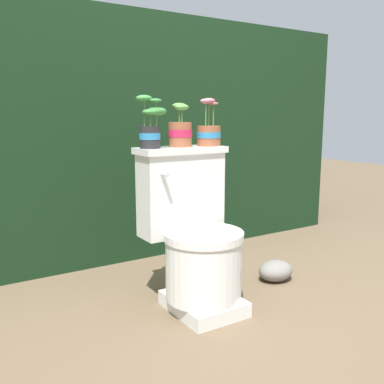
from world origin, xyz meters
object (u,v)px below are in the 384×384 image
Objects in this scene: potted_plant_left at (151,127)px; toilet at (195,239)px; potted_plant_midleft at (180,131)px; garden_stone at (276,271)px; potted_plant_middle at (209,132)px.

toilet is at bearing -35.74° from potted_plant_left.
toilet is 3.15× the size of potted_plant_left.
potted_plant_left reaches higher than toilet.
potted_plant_left is 0.17m from potted_plant_midleft.
toilet is 3.73× the size of garden_stone.
potted_plant_middle is at bearing -7.46° from potted_plant_midleft.
potted_plant_midleft is at bearing 167.70° from garden_stone.
potted_plant_left is 1.18× the size of garden_stone.
potted_plant_midleft is 0.89× the size of potted_plant_middle.
potted_plant_middle is 1.15× the size of garden_stone.
potted_plant_middle is (0.15, -0.02, -0.01)m from potted_plant_midleft.
potted_plant_middle is 0.87m from garden_stone.
potted_plant_middle reaches higher than toilet.
toilet is 0.61m from garden_stone.
toilet is 3.62× the size of potted_plant_midleft.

